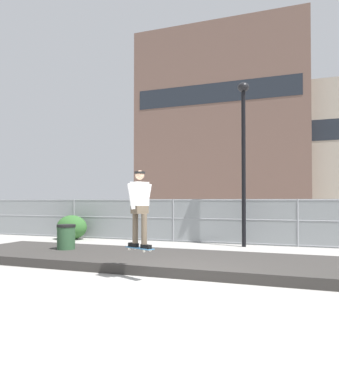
# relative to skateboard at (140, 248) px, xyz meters

# --- Properties ---
(ground_plane) EXTENTS (120.00, 120.00, 0.00)m
(ground_plane) POSITION_rel_skateboard_xyz_m (0.70, -0.20, -0.71)
(ground_plane) COLOR gray
(gravel_berm) EXTENTS (14.68, 3.29, 0.25)m
(gravel_berm) POSITION_rel_skateboard_xyz_m (0.70, 1.99, -0.59)
(gravel_berm) COLOR #33302D
(gravel_berm) RESTS_ON ground_plane
(skateboard) EXTENTS (0.81, 0.52, 0.07)m
(skateboard) POSITION_rel_skateboard_xyz_m (0.00, 0.00, 0.00)
(skateboard) COLOR #2D608C
(skater) EXTENTS (0.70, 0.62, 1.75)m
(skater) POSITION_rel_skateboard_xyz_m (-0.00, -0.00, 1.01)
(skater) COLOR black
(skater) RESTS_ON skateboard
(chain_fence) EXTENTS (25.69, 0.06, 1.85)m
(chain_fence) POSITION_rel_skateboard_xyz_m (0.70, 7.48, 0.22)
(chain_fence) COLOR gray
(chain_fence) RESTS_ON ground_plane
(street_lamp) EXTENTS (0.44, 0.44, 6.41)m
(street_lamp) POSITION_rel_skateboard_xyz_m (1.30, 6.76, 3.31)
(street_lamp) COLOR black
(street_lamp) RESTS_ON ground_plane
(parked_car_near) EXTENTS (4.55, 2.25, 1.66)m
(parked_car_near) POSITION_rel_skateboard_xyz_m (-2.58, 10.25, 0.13)
(parked_car_near) COLOR navy
(parked_car_near) RESTS_ON ground_plane
(parked_car_mid) EXTENTS (4.55, 2.26, 1.66)m
(parked_car_mid) POSITION_rel_skateboard_xyz_m (3.46, 10.06, 0.13)
(parked_car_mid) COLOR maroon
(parked_car_mid) RESTS_ON ground_plane
(library_building) EXTENTS (22.45, 14.92, 24.56)m
(library_building) POSITION_rel_skateboard_xyz_m (-6.94, 44.50, 11.57)
(library_building) COLOR brown
(library_building) RESTS_ON ground_plane
(shrub_left) EXTENTS (1.44, 1.18, 1.11)m
(shrub_left) POSITION_rel_skateboard_xyz_m (-6.56, 6.70, -0.16)
(shrub_left) COLOR #2D5B28
(shrub_left) RESTS_ON ground_plane
(trash_bin) EXTENTS (0.59, 0.59, 1.03)m
(trash_bin) POSITION_rel_skateboard_xyz_m (-3.60, 2.21, -0.19)
(trash_bin) COLOR #2D5133
(trash_bin) RESTS_ON ground_plane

